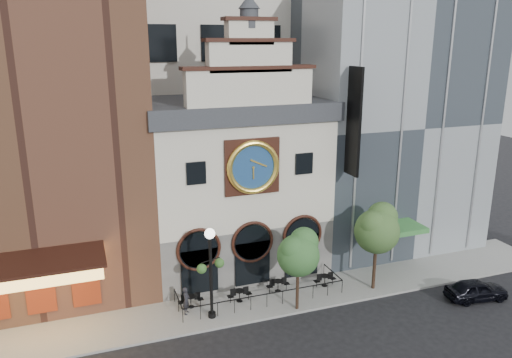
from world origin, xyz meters
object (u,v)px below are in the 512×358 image
object	(u,v)px
bistro_1	(239,295)
bistro_3	(325,280)
lamppost	(211,263)
tree_left	(299,252)
tree_right	(377,227)
pedestrian	(186,301)
bistro_0	(191,300)
bistro_2	(278,285)
car_right	(476,290)

from	to	relation	value
bistro_1	bistro_3	world-z (taller)	same
lamppost	tree_left	world-z (taller)	lamppost
bistro_1	tree_right	size ratio (longest dim) A/B	0.27
bistro_3	bistro_1	bearing A→B (deg)	-179.90
lamppost	tree_left	xyz separation A→B (m)	(5.27, -0.80, 0.27)
pedestrian	lamppost	xyz separation A→B (m)	(1.35, -0.92, 2.65)
bistro_0	bistro_3	size ratio (longest dim) A/B	1.00
pedestrian	tree_left	size ratio (longest dim) A/B	0.34
bistro_0	pedestrian	bearing A→B (deg)	-122.76
pedestrian	lamppost	bearing A→B (deg)	-94.23
bistro_2	tree_left	size ratio (longest dim) A/B	0.31
bistro_1	bistro_3	bearing A→B (deg)	0.10
bistro_2	pedestrian	xyz separation A→B (m)	(-6.29, -0.69, 0.40)
car_right	lamppost	xyz separation A→B (m)	(-16.70, 3.47, 2.99)
bistro_1	pedestrian	world-z (taller)	pedestrian
pedestrian	car_right	bearing A→B (deg)	-73.67
pedestrian	tree_left	bearing A→B (deg)	-74.51
bistro_1	bistro_2	xyz separation A→B (m)	(2.81, 0.39, 0.00)
car_right	lamppost	size ratio (longest dim) A/B	0.71
car_right	tree_right	world-z (taller)	tree_right
bistro_2	lamppost	size ratio (longest dim) A/B	0.28
tree_right	bistro_0	bearing A→B (deg)	172.31
bistro_1	pedestrian	bearing A→B (deg)	-175.04
bistro_3	bistro_2	bearing A→B (deg)	173.45
bistro_3	bistro_0	bearing A→B (deg)	177.98
bistro_3	tree_left	size ratio (longest dim) A/B	0.31
bistro_2	bistro_0	bearing A→B (deg)	-179.49
bistro_1	bistro_2	bearing A→B (deg)	7.82
bistro_0	tree_left	distance (m)	7.43
car_right	bistro_3	bearing A→B (deg)	68.96
bistro_3	tree_left	xyz separation A→B (m)	(-2.94, -2.03, 3.33)
lamppost	tree_right	bearing A→B (deg)	-18.94
bistro_3	tree_right	world-z (taller)	tree_right
tree_left	bistro_2	bearing A→B (deg)	97.74
bistro_0	bistro_1	xyz separation A→B (m)	(3.08, -0.33, 0.00)
bistro_3	pedestrian	xyz separation A→B (m)	(-9.55, -0.31, 0.40)
car_right	tree_right	size ratio (longest dim) A/B	0.68
car_right	tree_left	world-z (taller)	tree_left
bistro_1	car_right	world-z (taller)	car_right
bistro_1	tree_right	world-z (taller)	tree_right
bistro_3	pedestrian	bearing A→B (deg)	-178.12
bistro_1	bistro_2	distance (m)	2.83
bistro_2	car_right	distance (m)	12.80
bistro_0	lamppost	bearing A→B (deg)	-58.85
bistro_3	car_right	xyz separation A→B (m)	(8.49, -4.71, 0.07)
pedestrian	tree_right	bearing A→B (deg)	-64.56
bistro_2	bistro_1	bearing A→B (deg)	-172.18
bistro_0	pedestrian	distance (m)	0.86
bistro_3	pedestrian	world-z (taller)	pedestrian
bistro_1	pedestrian	xyz separation A→B (m)	(-3.49, -0.30, 0.40)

